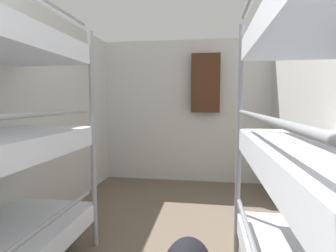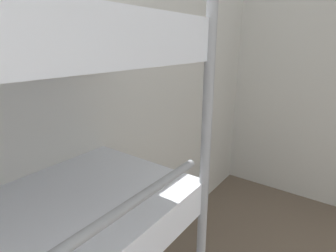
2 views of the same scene
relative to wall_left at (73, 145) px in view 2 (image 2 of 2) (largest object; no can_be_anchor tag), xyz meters
name	(u,v)px [view 2 (image 2 of 2)]	position (x,y,z in m)	size (l,w,h in m)	color
wall_left	(73,145)	(0.00, 0.00, 0.00)	(0.06, 4.65, 2.29)	silver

